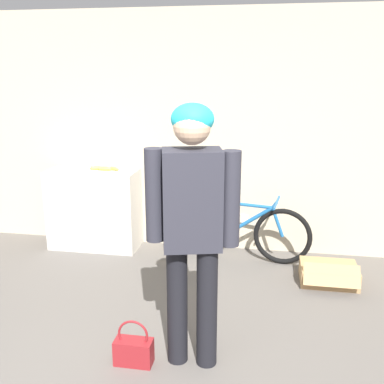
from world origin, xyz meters
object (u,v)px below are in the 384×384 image
(bicycle, at_px, (236,230))
(handbag, at_px, (134,350))
(banana, at_px, (104,168))
(cardboard_box, at_px, (329,274))
(person, at_px, (192,214))

(bicycle, relative_size, handbag, 4.72)
(banana, bearing_deg, cardboard_box, -12.11)
(bicycle, distance_m, handbag, 2.02)
(bicycle, xyz_separation_m, cardboard_box, (0.92, -0.42, -0.24))
(bicycle, relative_size, banana, 4.41)
(bicycle, relative_size, cardboard_box, 2.96)
(bicycle, distance_m, banana, 1.60)
(person, distance_m, cardboard_box, 2.04)
(bicycle, xyz_separation_m, banana, (-1.48, 0.10, 0.59))
(person, height_order, bicycle, person)
(person, xyz_separation_m, bicycle, (0.16, 1.83, -0.76))
(handbag, bearing_deg, bicycle, 74.01)
(person, bearing_deg, banana, 110.10)
(banana, height_order, cardboard_box, banana)
(cardboard_box, bearing_deg, handbag, -134.35)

